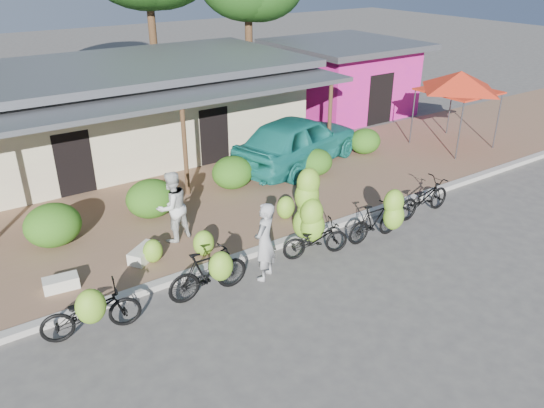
{
  "coord_description": "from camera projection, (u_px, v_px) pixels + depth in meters",
  "views": [
    {
      "loc": [
        -6.26,
        -7.77,
        6.87
      ],
      "look_at": [
        0.46,
        2.13,
        1.2
      ],
      "focal_mm": 35.0,
      "sensor_mm": 36.0,
      "label": 1
    }
  ],
  "objects": [
    {
      "name": "curb",
      "position": [
        260.0,
        250.0,
        13.39
      ],
      "size": [
        60.0,
        0.25,
        0.15
      ],
      "primitive_type": "cube",
      "color": "#A8A399",
      "rests_on": "ground"
    },
    {
      "name": "hedge_3",
      "position": [
        232.0,
        173.0,
        16.65
      ],
      "size": [
        1.33,
        1.19,
        1.03
      ],
      "primitive_type": "ellipsoid",
      "color": "#2B5D15",
      "rests_on": "sidewalk"
    },
    {
      "name": "ground",
      "position": [
        308.0,
        290.0,
        11.93
      ],
      "size": [
        100.0,
        100.0,
        0.0
      ],
      "primitive_type": "plane",
      "color": "#4D4A48",
      "rests_on": "ground"
    },
    {
      "name": "hedge_5",
      "position": [
        365.0,
        141.0,
        19.58
      ],
      "size": [
        1.19,
        1.07,
        0.93
      ],
      "primitive_type": "ellipsoid",
      "color": "#2B5D15",
      "rests_on": "sidewalk"
    },
    {
      "name": "vendor",
      "position": [
        265.0,
        242.0,
        12.02
      ],
      "size": [
        0.83,
        0.76,
        1.9
      ],
      "primitive_type": "imported",
      "rotation": [
        0.0,
        0.0,
        3.72
      ],
      "color": "#9B9B9B",
      "rests_on": "ground"
    },
    {
      "name": "sidewalk",
      "position": [
        205.0,
        208.0,
        15.64
      ],
      "size": [
        60.0,
        6.0,
        0.12
      ],
      "primitive_type": "cube",
      "color": "brown",
      "rests_on": "ground"
    },
    {
      "name": "bystander",
      "position": [
        172.0,
        207.0,
        13.43
      ],
      "size": [
        1.06,
        0.91,
        1.88
      ],
      "primitive_type": "imported",
      "rotation": [
        0.0,
        0.0,
        3.39
      ],
      "color": "silver",
      "rests_on": "sidewalk"
    },
    {
      "name": "bike_far_right",
      "position": [
        424.0,
        198.0,
        15.2
      ],
      "size": [
        2.02,
        0.76,
        1.05
      ],
      "rotation": [
        0.0,
        0.0,
        1.6
      ],
      "color": "black",
      "rests_on": "ground"
    },
    {
      "name": "loose_banana_a",
      "position": [
        153.0,
        251.0,
        12.69
      ],
      "size": [
        0.48,
        0.41,
        0.6
      ],
      "primitive_type": "ellipsoid",
      "color": "#95C731",
      "rests_on": "sidewalk"
    },
    {
      "name": "hedge_4",
      "position": [
        316.0,
        162.0,
        17.68
      ],
      "size": [
        1.14,
        1.02,
        0.89
      ],
      "primitive_type": "ellipsoid",
      "color": "#2B5D15",
      "rests_on": "sidewalk"
    },
    {
      "name": "bike_far_left",
      "position": [
        91.0,
        311.0,
        10.29
      ],
      "size": [
        2.03,
        1.38,
        1.42
      ],
      "rotation": [
        0.0,
        0.0,
        1.4
      ],
      "color": "black",
      "rests_on": "ground"
    },
    {
      "name": "bike_center",
      "position": [
        311.0,
        220.0,
        13.2
      ],
      "size": [
        1.83,
        1.35,
        2.14
      ],
      "rotation": [
        0.0,
        0.0,
        1.31
      ],
      "color": "black",
      "rests_on": "ground"
    },
    {
      "name": "teal_van",
      "position": [
        298.0,
        141.0,
        18.3
      ],
      "size": [
        5.68,
        3.62,
        1.8
      ],
      "primitive_type": "imported",
      "rotation": [
        0.0,
        0.0,
        1.88
      ],
      "color": "#1B7A71",
      "rests_on": "sidewalk"
    },
    {
      "name": "bike_right",
      "position": [
        380.0,
        218.0,
        13.65
      ],
      "size": [
        1.72,
        1.15,
        1.65
      ],
      "rotation": [
        0.0,
        0.0,
        1.54
      ],
      "color": "black",
      "rests_on": "ground"
    },
    {
      "name": "loose_banana_b",
      "position": [
        204.0,
        243.0,
        12.96
      ],
      "size": [
        0.53,
        0.45,
        0.67
      ],
      "primitive_type": "ellipsoid",
      "color": "#95C731",
      "rests_on": "sidewalk"
    },
    {
      "name": "red_canopy",
      "position": [
        460.0,
        81.0,
        19.53
      ],
      "size": [
        3.5,
        3.5,
        2.86
      ],
      "color": "#59595E",
      "rests_on": "sidewalk"
    },
    {
      "name": "hedge_2",
      "position": [
        151.0,
        198.0,
        14.82
      ],
      "size": [
        1.4,
        1.26,
        1.09
      ],
      "primitive_type": "ellipsoid",
      "color": "#2B5D15",
      "rests_on": "sidewalk"
    },
    {
      "name": "sack_far",
      "position": [
        61.0,
        283.0,
        11.73
      ],
      "size": [
        0.79,
        0.47,
        0.28
      ],
      "primitive_type": "cube",
      "rotation": [
        0.0,
        0.0,
        -0.13
      ],
      "color": "beige",
      "rests_on": "sidewalk"
    },
    {
      "name": "shop_pink",
      "position": [
        344.0,
        76.0,
        24.76
      ],
      "size": [
        6.0,
        6.0,
        3.25
      ],
      "color": "#D22082",
      "rests_on": "ground"
    },
    {
      "name": "loose_banana_c",
      "position": [
        286.0,
        208.0,
        14.78
      ],
      "size": [
        0.53,
        0.45,
        0.67
      ],
      "primitive_type": "ellipsoid",
      "color": "#95C731",
      "rests_on": "sidewalk"
    },
    {
      "name": "hedge_1",
      "position": [
        53.0,
        225.0,
        13.35
      ],
      "size": [
        1.42,
        1.27,
        1.1
      ],
      "primitive_type": "ellipsoid",
      "color": "#2B5D15",
      "rests_on": "sidewalk"
    },
    {
      "name": "bike_left",
      "position": [
        210.0,
        272.0,
        11.47
      ],
      "size": [
        1.9,
        1.17,
        1.4
      ],
      "rotation": [
        0.0,
        0.0,
        1.54
      ],
      "color": "black",
      "rests_on": "ground"
    },
    {
      "name": "sack_near",
      "position": [
        144.0,
        253.0,
        12.88
      ],
      "size": [
        0.93,
        0.81,
        0.3
      ],
      "primitive_type": "cube",
      "rotation": [
        0.0,
        0.0,
        0.61
      ],
      "color": "beige",
      "rests_on": "sidewalk"
    },
    {
      "name": "shop_main",
      "position": [
        127.0,
        109.0,
        19.37
      ],
      "size": [
        13.0,
        8.5,
        3.35
      ],
      "color": "beige",
      "rests_on": "ground"
    }
  ]
}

